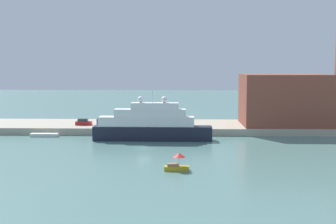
{
  "coord_description": "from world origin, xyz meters",
  "views": [
    {
      "loc": [
        7.35,
        -87.2,
        16.18
      ],
      "look_at": [
        4.39,
        6.0,
        6.47
      ],
      "focal_mm": 49.35,
      "sensor_mm": 36.0,
      "label": 1
    }
  ],
  "objects_px": {
    "small_motorboat": "(177,163)",
    "mooring_bollard": "(136,126)",
    "harbor_building": "(284,100)",
    "work_barge": "(44,135)",
    "person_figure": "(97,122)",
    "parked_car": "(84,122)",
    "large_yacht": "(151,125)"
  },
  "relations": [
    {
      "from": "harbor_building",
      "to": "parked_car",
      "type": "bearing_deg",
      "value": -177.35
    },
    {
      "from": "person_figure",
      "to": "work_barge",
      "type": "bearing_deg",
      "value": -142.22
    },
    {
      "from": "small_motorboat",
      "to": "harbor_building",
      "type": "bearing_deg",
      "value": 59.18
    },
    {
      "from": "large_yacht",
      "to": "harbor_building",
      "type": "height_order",
      "value": "harbor_building"
    },
    {
      "from": "small_motorboat",
      "to": "person_figure",
      "type": "relative_size",
      "value": 2.31
    },
    {
      "from": "work_barge",
      "to": "person_figure",
      "type": "xyz_separation_m",
      "value": [
        10.42,
        8.07,
        1.99
      ]
    },
    {
      "from": "small_motorboat",
      "to": "work_barge",
      "type": "bearing_deg",
      "value": 133.13
    },
    {
      "from": "small_motorboat",
      "to": "mooring_bollard",
      "type": "xyz_separation_m",
      "value": [
        -9.82,
        35.29,
        0.89
      ]
    },
    {
      "from": "small_motorboat",
      "to": "person_figure",
      "type": "distance_m",
      "value": 44.76
    },
    {
      "from": "mooring_bollard",
      "to": "harbor_building",
      "type": "bearing_deg",
      "value": 11.29
    },
    {
      "from": "small_motorboat",
      "to": "parked_car",
      "type": "distance_m",
      "value": 46.18
    },
    {
      "from": "large_yacht",
      "to": "person_figure",
      "type": "relative_size",
      "value": 15.29
    },
    {
      "from": "parked_car",
      "to": "large_yacht",
      "type": "bearing_deg",
      "value": -35.31
    },
    {
      "from": "large_yacht",
      "to": "mooring_bollard",
      "type": "height_order",
      "value": "large_yacht"
    },
    {
      "from": "small_motorboat",
      "to": "mooring_bollard",
      "type": "bearing_deg",
      "value": 105.55
    },
    {
      "from": "mooring_bollard",
      "to": "small_motorboat",
      "type": "bearing_deg",
      "value": -74.45
    },
    {
      "from": "large_yacht",
      "to": "harbor_building",
      "type": "distance_m",
      "value": 34.56
    },
    {
      "from": "large_yacht",
      "to": "parked_car",
      "type": "relative_size",
      "value": 6.62
    },
    {
      "from": "work_barge",
      "to": "mooring_bollard",
      "type": "height_order",
      "value": "mooring_bollard"
    },
    {
      "from": "work_barge",
      "to": "mooring_bollard",
      "type": "relative_size",
      "value": 7.04
    },
    {
      "from": "parked_car",
      "to": "mooring_bollard",
      "type": "bearing_deg",
      "value": -19.93
    },
    {
      "from": "large_yacht",
      "to": "harbor_building",
      "type": "relative_size",
      "value": 1.25
    },
    {
      "from": "harbor_building",
      "to": "mooring_bollard",
      "type": "xyz_separation_m",
      "value": [
        -35.04,
        -6.99,
        -5.64
      ]
    },
    {
      "from": "harbor_building",
      "to": "person_figure",
      "type": "bearing_deg",
      "value": -177.32
    },
    {
      "from": "harbor_building",
      "to": "mooring_bollard",
      "type": "relative_size",
      "value": 22.89
    },
    {
      "from": "mooring_bollard",
      "to": "parked_car",
      "type": "bearing_deg",
      "value": 160.07
    },
    {
      "from": "large_yacht",
      "to": "work_barge",
      "type": "distance_m",
      "value": 24.67
    },
    {
      "from": "small_motorboat",
      "to": "mooring_bollard",
      "type": "relative_size",
      "value": 4.31
    },
    {
      "from": "harbor_building",
      "to": "parked_car",
      "type": "height_order",
      "value": "harbor_building"
    },
    {
      "from": "mooring_bollard",
      "to": "person_figure",
      "type": "bearing_deg",
      "value": 153.57
    },
    {
      "from": "parked_car",
      "to": "person_figure",
      "type": "bearing_deg",
      "value": 2.28
    },
    {
      "from": "parked_car",
      "to": "mooring_bollard",
      "type": "xyz_separation_m",
      "value": [
        13.14,
        -4.76,
        -0.22
      ]
    }
  ]
}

